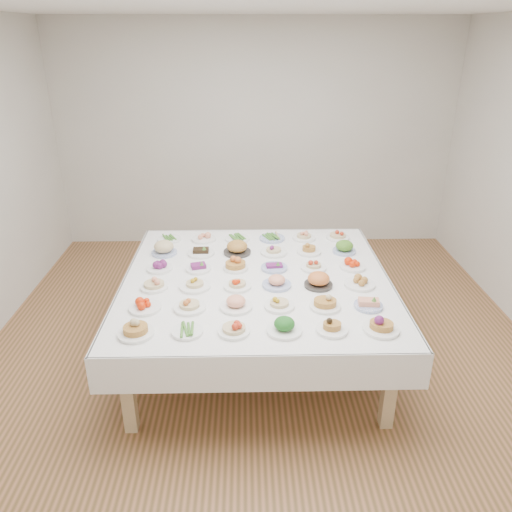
{
  "coord_description": "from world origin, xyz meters",
  "views": [
    {
      "loc": [
        -0.14,
        -3.84,
        2.62
      ],
      "look_at": [
        -0.05,
        0.02,
        0.88
      ],
      "focal_mm": 35.0,
      "sensor_mm": 36.0,
      "label": 1
    }
  ],
  "objects_px": {
    "display_table": "(256,285)",
    "dish_18": "(159,266)",
    "dish_35": "(338,233)",
    "dish_0": "(135,326)"
  },
  "relations": [
    {
      "from": "display_table",
      "to": "dish_35",
      "type": "relative_size",
      "value": 9.89
    },
    {
      "from": "display_table",
      "to": "dish_18",
      "type": "xyz_separation_m",
      "value": [
        -0.83,
        0.17,
        0.1
      ]
    },
    {
      "from": "display_table",
      "to": "dish_35",
      "type": "height_order",
      "value": "dish_35"
    },
    {
      "from": "display_table",
      "to": "dish_0",
      "type": "distance_m",
      "value": 1.19
    },
    {
      "from": "dish_18",
      "to": "dish_35",
      "type": "relative_size",
      "value": 0.98
    },
    {
      "from": "display_table",
      "to": "dish_18",
      "type": "distance_m",
      "value": 0.85
    },
    {
      "from": "dish_0",
      "to": "dish_35",
      "type": "relative_size",
      "value": 1.09
    },
    {
      "from": "display_table",
      "to": "dish_35",
      "type": "distance_m",
      "value": 1.18
    },
    {
      "from": "dish_0",
      "to": "dish_18",
      "type": "xyz_separation_m",
      "value": [
        0.01,
        1.01,
        -0.03
      ]
    },
    {
      "from": "dish_0",
      "to": "dish_18",
      "type": "bearing_deg",
      "value": 89.69
    }
  ]
}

